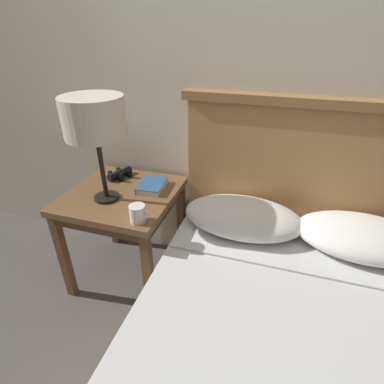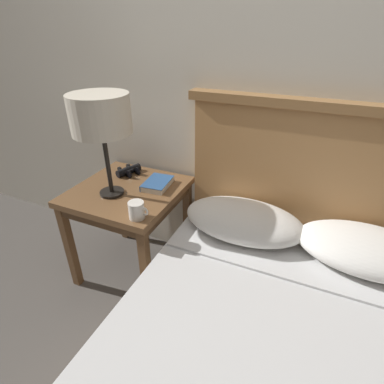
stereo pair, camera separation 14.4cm
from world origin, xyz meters
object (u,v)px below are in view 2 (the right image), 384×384
(nightstand, at_px, (128,201))
(book_on_nightstand, at_px, (157,183))
(table_lamp, at_px, (100,116))
(binoculars_pair, at_px, (129,170))
(coffee_mug, at_px, (137,210))

(nightstand, bearing_deg, book_on_nightstand, 33.48)
(table_lamp, distance_m, binoculars_pair, 0.47)
(binoculars_pair, height_order, coffee_mug, coffee_mug)
(nightstand, xyz_separation_m, coffee_mug, (0.21, -0.22, 0.12))
(coffee_mug, bearing_deg, book_on_nightstand, 102.73)
(nightstand, height_order, coffee_mug, coffee_mug)
(table_lamp, relative_size, coffee_mug, 5.13)
(table_lamp, distance_m, book_on_nightstand, 0.48)
(nightstand, distance_m, book_on_nightstand, 0.20)
(table_lamp, xyz_separation_m, coffee_mug, (0.26, -0.14, -0.38))
(nightstand, bearing_deg, binoculars_pair, 120.50)
(nightstand, height_order, book_on_nightstand, book_on_nightstand)
(coffee_mug, bearing_deg, nightstand, 134.06)
(binoculars_pair, relative_size, coffee_mug, 1.60)
(book_on_nightstand, relative_size, coffee_mug, 1.94)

